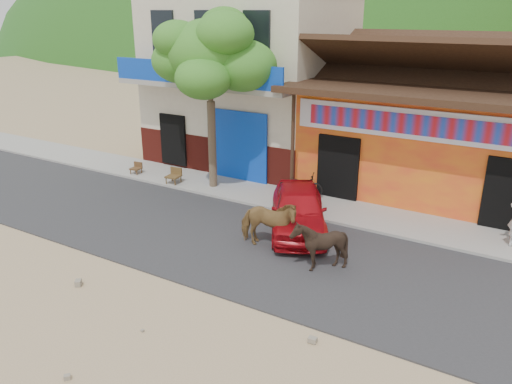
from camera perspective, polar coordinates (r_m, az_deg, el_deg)
ground at (r=11.17m, az=-2.76°, el=-12.44°), size 120.00×120.00×0.00m
road at (r=13.03m, az=3.34°, el=-7.27°), size 60.00×5.00×0.04m
sidewalk at (r=15.93m, az=9.18°, el=-2.08°), size 60.00×2.00×0.12m
dance_club at (r=18.59m, az=19.92°, el=5.82°), size 8.00×6.00×3.60m
cafe_building at (r=20.96m, az=-0.41°, el=13.23°), size 7.00×6.00×7.00m
tree at (r=17.05m, az=-5.19°, el=10.28°), size 3.00×3.00×6.00m
cow_tan at (r=13.11m, az=1.38°, el=-3.63°), size 1.74×1.04×1.38m
cow_dark at (r=12.15m, az=7.25°, el=-6.05°), size 1.16×1.03×1.28m
red_car at (r=14.22m, az=4.87°, el=-1.96°), size 3.12×4.04×1.29m
scooter at (r=16.70m, az=5.07°, el=0.84°), size 1.61×0.91×0.80m
cafe_chair_left at (r=19.51m, az=-13.61°, el=3.18°), size 0.40×0.40×0.78m
cafe_chair_right at (r=18.10m, az=-9.47°, el=2.53°), size 0.51×0.51×1.01m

